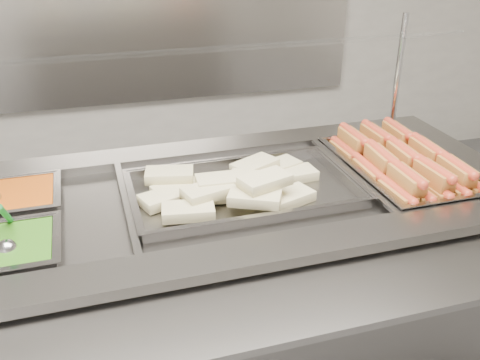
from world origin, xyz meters
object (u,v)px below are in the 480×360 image
object	(u,v)px
sneeze_guard	(205,55)
pan_hotdogs	(400,175)
serving_spoon	(7,243)
steam_counter	(226,304)
pan_wraps	(243,194)

from	to	relation	value
sneeze_guard	pan_hotdogs	size ratio (longest dim) A/B	2.98
serving_spoon	sneeze_guard	bearing A→B (deg)	31.87
sneeze_guard	pan_hotdogs	xyz separation A→B (m)	(0.65, -0.22, -0.42)
steam_counter	pan_hotdogs	distance (m)	0.78
pan_hotdogs	pan_wraps	size ratio (longest dim) A/B	0.81
sneeze_guard	pan_wraps	xyz separation A→B (m)	(0.07, -0.23, -0.41)
pan_wraps	serving_spoon	world-z (taller)	serving_spoon
steam_counter	sneeze_guard	bearing A→B (deg)	90.95
pan_hotdogs	sneeze_guard	bearing A→B (deg)	161.67
pan_hotdogs	serving_spoon	world-z (taller)	serving_spoon
steam_counter	pan_hotdogs	size ratio (longest dim) A/B	3.41
sneeze_guard	serving_spoon	distance (m)	0.83
steam_counter	serving_spoon	size ratio (longest dim) A/B	10.96
steam_counter	pan_wraps	size ratio (longest dim) A/B	2.76
steam_counter	pan_hotdogs	bearing A→B (deg)	0.94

